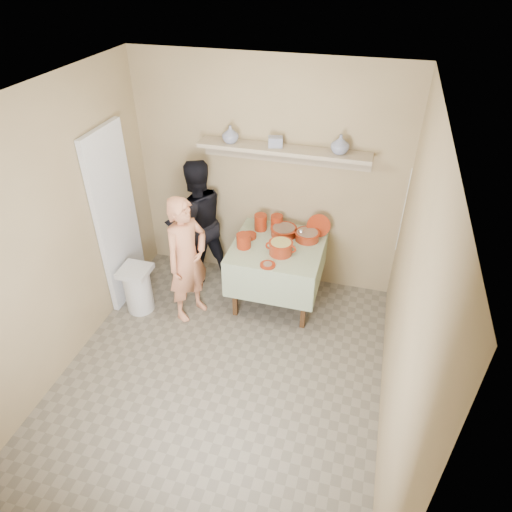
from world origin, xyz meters
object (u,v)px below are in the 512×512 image
(person_cook, at_px, (187,260))
(cazuela_rice, at_px, (281,247))
(serving_table, at_px, (278,254))
(person_helper, at_px, (197,222))
(trash_bin, at_px, (138,289))

(person_cook, xyz_separation_m, cazuela_rice, (0.93, 0.32, 0.13))
(serving_table, bearing_deg, cazuela_rice, -67.75)
(person_helper, distance_m, cazuela_rice, 1.16)
(person_cook, distance_m, serving_table, 0.99)
(person_helper, bearing_deg, person_cook, 59.75)
(person_cook, bearing_deg, trash_bin, 124.84)
(serving_table, xyz_separation_m, cazuela_rice, (0.06, -0.16, 0.20))
(person_cook, bearing_deg, cazuela_rice, -45.96)
(trash_bin, bearing_deg, cazuela_rice, 15.36)
(person_cook, distance_m, cazuela_rice, 0.99)
(cazuela_rice, relative_size, trash_bin, 0.59)
(cazuela_rice, bearing_deg, trash_bin, -164.64)
(person_helper, bearing_deg, serving_table, 124.21)
(serving_table, bearing_deg, person_cook, -151.20)
(person_helper, bearing_deg, trash_bin, 18.27)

